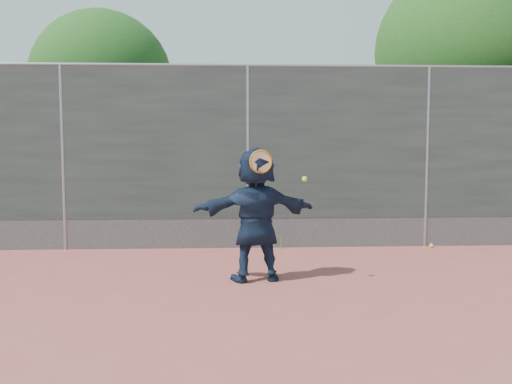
{
  "coord_description": "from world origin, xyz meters",
  "views": [
    {
      "loc": [
        -0.34,
        -5.88,
        1.79
      ],
      "look_at": [
        0.02,
        1.29,
        1.14
      ],
      "focal_mm": 40.0,
      "sensor_mm": 36.0,
      "label": 1
    }
  ],
  "objects": [
    {
      "name": "ground",
      "position": [
        0.0,
        0.0,
        0.0
      ],
      "size": [
        80.0,
        80.0,
        0.0
      ],
      "primitive_type": "plane",
      "color": "#9E4C42",
      "rests_on": "ground"
    },
    {
      "name": "player",
      "position": [
        0.02,
        1.29,
        0.85
      ],
      "size": [
        1.64,
        0.74,
        1.7
      ],
      "primitive_type": "imported",
      "rotation": [
        0.0,
        0.0,
        3.3
      ],
      "color": "#15233A",
      "rests_on": "ground"
    },
    {
      "name": "ball_ground",
      "position": [
        3.06,
        3.35,
        0.03
      ],
      "size": [
        0.07,
        0.07,
        0.07
      ],
      "primitive_type": "sphere",
      "color": "#B9E132",
      "rests_on": "ground"
    },
    {
      "name": "fence",
      "position": [
        -0.0,
        3.5,
        1.58
      ],
      "size": [
        20.0,
        0.06,
        3.03
      ],
      "color": "#38423D",
      "rests_on": "ground"
    },
    {
      "name": "swing_action",
      "position": [
        0.12,
        1.09,
        1.49
      ],
      "size": [
        0.71,
        0.17,
        0.51
      ],
      "color": "#C06D12",
      "rests_on": "ground"
    },
    {
      "name": "tree_right",
      "position": [
        4.68,
        5.75,
        3.49
      ],
      "size": [
        3.78,
        3.6,
        5.39
      ],
      "color": "#382314",
      "rests_on": "ground"
    },
    {
      "name": "tree_left",
      "position": [
        -2.85,
        6.55,
        2.94
      ],
      "size": [
        3.15,
        3.0,
        4.53
      ],
      "color": "#382314",
      "rests_on": "ground"
    },
    {
      "name": "weed_clump",
      "position": [
        0.29,
        3.38,
        0.13
      ],
      "size": [
        0.68,
        0.07,
        0.3
      ],
      "color": "#387226",
      "rests_on": "ground"
    }
  ]
}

